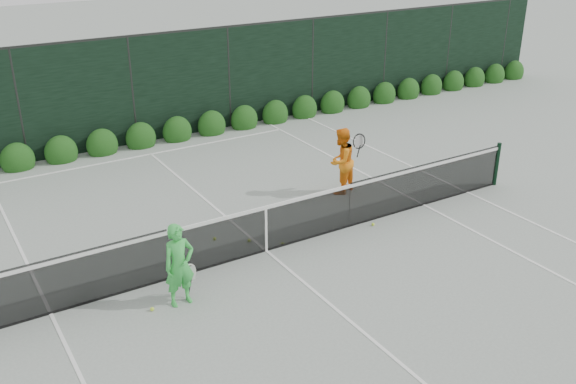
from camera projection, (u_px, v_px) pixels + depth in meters
ground at (266, 251)px, 12.59m from camera, size 80.00×80.00×0.00m
tennis_net at (265, 227)px, 12.37m from camera, size 12.90×0.10×1.07m
player_woman at (179, 265)px, 10.65m from camera, size 0.63×0.38×1.48m
player_man at (341, 161)px, 14.92m from camera, size 0.97×0.85×1.58m
court_lines at (266, 251)px, 12.59m from camera, size 11.03×23.83×0.01m
windscreen_fence at (352, 238)px, 9.87m from camera, size 32.00×21.07×3.06m
hedge_row at (141, 138)px, 18.08m from camera, size 31.66×0.65×0.94m
tennis_balls at (259, 249)px, 12.61m from camera, size 5.19×1.80×0.07m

